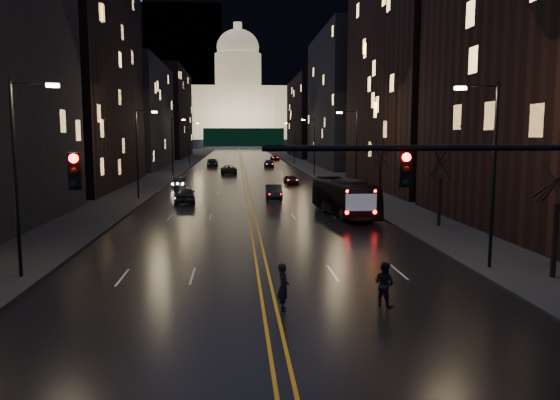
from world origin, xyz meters
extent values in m
plane|color=black|center=(0.00, 0.00, 0.00)|extent=(900.00, 900.00, 0.00)
cube|color=black|center=(0.00, 130.00, 0.01)|extent=(20.00, 320.00, 0.02)
cube|color=black|center=(-14.00, 130.00, 0.08)|extent=(8.00, 320.00, 0.16)
cube|color=black|center=(14.00, 130.00, 0.08)|extent=(8.00, 320.00, 0.16)
cube|color=orange|center=(0.00, 130.00, 0.03)|extent=(0.62, 320.00, 0.01)
cube|color=black|center=(-21.00, 54.00, 14.00)|extent=(12.00, 30.00, 28.00)
cube|color=black|center=(-21.00, 92.00, 10.00)|extent=(12.00, 34.00, 20.00)
cube|color=black|center=(-21.00, 140.00, 12.00)|extent=(12.00, 40.00, 24.00)
cube|color=black|center=(21.00, 50.00, 19.00)|extent=(12.00, 30.00, 38.00)
cube|color=black|center=(21.00, 92.00, 13.00)|extent=(12.00, 34.00, 26.00)
cube|color=black|center=(21.00, 140.00, 11.00)|extent=(12.00, 40.00, 22.00)
cube|color=black|center=(40.00, 380.00, 65.00)|extent=(520.00, 60.00, 130.00)
cube|color=black|center=(0.00, 250.00, 2.00)|extent=(90.00, 50.00, 4.00)
cube|color=#DDBD80|center=(0.00, 250.00, 16.00)|extent=(80.00, 36.00, 24.00)
cylinder|color=beige|center=(0.00, 250.00, 36.00)|extent=(22.00, 22.00, 16.00)
ellipsoid|color=beige|center=(0.00, 250.00, 47.00)|extent=(20.00, 20.00, 17.00)
cylinder|color=#DDBD80|center=(0.00, 250.00, 55.50)|extent=(4.00, 4.00, 6.00)
cylinder|color=black|center=(5.50, 0.00, 6.20)|extent=(12.00, 0.18, 0.18)
cube|color=black|center=(-5.50, 0.00, 5.60)|extent=(0.35, 0.30, 1.00)
cube|color=black|center=(3.50, 0.00, 5.60)|extent=(0.35, 0.30, 1.00)
sphere|color=#FF0705|center=(-5.50, -0.18, 5.95)|extent=(0.24, 0.24, 0.24)
sphere|color=#FF0705|center=(3.50, -0.18, 5.95)|extent=(0.24, 0.24, 0.24)
cube|color=#053F14|center=(-1.00, 0.00, 6.50)|extent=(2.20, 0.06, 0.50)
cylinder|color=black|center=(11.00, 10.00, 4.50)|extent=(0.16, 0.16, 9.00)
cylinder|color=black|center=(10.10, 10.00, 8.80)|extent=(1.80, 0.10, 0.10)
cube|color=#EEC18E|center=(9.20, 10.00, 8.70)|extent=(0.50, 0.25, 0.15)
cylinder|color=black|center=(-11.00, 10.00, 4.50)|extent=(0.16, 0.16, 9.00)
cylinder|color=black|center=(-10.10, 10.00, 8.80)|extent=(1.80, 0.10, 0.10)
cube|color=#EEC18E|center=(-9.20, 10.00, 8.70)|extent=(0.50, 0.25, 0.15)
cylinder|color=black|center=(11.00, 40.00, 4.50)|extent=(0.16, 0.16, 9.00)
cylinder|color=black|center=(10.10, 40.00, 8.80)|extent=(1.80, 0.10, 0.10)
cube|color=#EEC18E|center=(9.20, 40.00, 8.70)|extent=(0.50, 0.25, 0.15)
cylinder|color=black|center=(-11.00, 40.00, 4.50)|extent=(0.16, 0.16, 9.00)
cylinder|color=black|center=(-10.10, 40.00, 8.80)|extent=(1.80, 0.10, 0.10)
cube|color=#EEC18E|center=(-9.20, 40.00, 8.70)|extent=(0.50, 0.25, 0.15)
cylinder|color=black|center=(11.00, 70.00, 4.50)|extent=(0.16, 0.16, 9.00)
cylinder|color=black|center=(10.10, 70.00, 8.80)|extent=(1.80, 0.10, 0.10)
cube|color=#EEC18E|center=(9.20, 70.00, 8.70)|extent=(0.50, 0.25, 0.15)
cylinder|color=black|center=(-11.00, 70.00, 4.50)|extent=(0.16, 0.16, 9.00)
cylinder|color=black|center=(-10.10, 70.00, 8.80)|extent=(1.80, 0.10, 0.10)
cube|color=#EEC18E|center=(-9.20, 70.00, 8.70)|extent=(0.50, 0.25, 0.15)
cylinder|color=black|center=(11.00, 100.00, 4.50)|extent=(0.16, 0.16, 9.00)
cylinder|color=black|center=(10.10, 100.00, 8.80)|extent=(1.80, 0.10, 0.10)
cube|color=#EEC18E|center=(9.20, 100.00, 8.70)|extent=(0.50, 0.25, 0.15)
cylinder|color=black|center=(-11.00, 100.00, 4.50)|extent=(0.16, 0.16, 9.00)
cylinder|color=black|center=(-10.10, 100.00, 8.80)|extent=(1.80, 0.10, 0.10)
cube|color=#EEC18E|center=(-9.20, 100.00, 8.70)|extent=(0.50, 0.25, 0.15)
cylinder|color=black|center=(13.00, 8.00, 1.75)|extent=(0.24, 0.24, 3.50)
cylinder|color=black|center=(13.00, 22.00, 1.75)|extent=(0.24, 0.24, 3.50)
cylinder|color=black|center=(13.00, 38.00, 1.75)|extent=(0.24, 0.24, 3.50)
imported|color=black|center=(7.50, 28.38, 1.47)|extent=(3.85, 10.79, 2.94)
imported|color=black|center=(-6.17, 37.13, 0.83)|extent=(2.47, 5.07, 1.67)
imported|color=black|center=(-8.16, 51.88, 0.67)|extent=(1.96, 4.23, 1.34)
imported|color=black|center=(-2.50, 74.67, 0.74)|extent=(2.85, 5.49, 1.48)
imported|color=black|center=(-6.03, 95.48, 0.80)|extent=(2.43, 5.59, 1.60)
imported|color=black|center=(2.50, 39.40, 0.75)|extent=(1.71, 4.58, 1.49)
imported|color=black|center=(5.86, 55.45, 0.64)|extent=(1.89, 3.90, 1.28)
imported|color=black|center=(5.16, 91.92, 0.71)|extent=(2.20, 4.99, 1.42)
imported|color=black|center=(8.32, 120.45, 0.64)|extent=(2.17, 4.62, 1.28)
imported|color=black|center=(0.50, 4.75, 0.90)|extent=(0.43, 0.66, 1.80)
imported|color=black|center=(4.41, 5.00, 0.87)|extent=(0.91, 0.94, 1.74)
camera|label=1|loc=(-1.21, -14.99, 6.60)|focal=35.00mm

